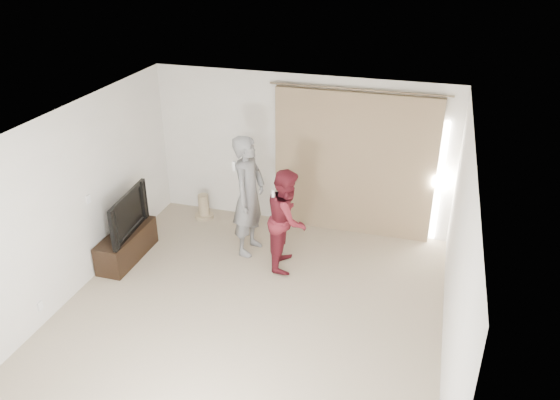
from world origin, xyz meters
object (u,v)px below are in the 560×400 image
at_px(tv, 122,213).
at_px(person_woman, 287,219).
at_px(person_man, 249,196).
at_px(tv_console, 127,245).

height_order(tv, person_woman, person_woman).
bearing_deg(person_man, tv_console, -156.45).
relative_size(tv, person_man, 0.60).
distance_m(tv, person_woman, 2.48).
bearing_deg(tv_console, person_man, 23.55).
bearing_deg(tv, person_man, -71.45).
distance_m(tv_console, person_woman, 2.55).
height_order(tv_console, person_man, person_man).
bearing_deg(person_man, person_woman, -18.58).
xyz_separation_m(tv, person_woman, (2.43, 0.54, -0.01)).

